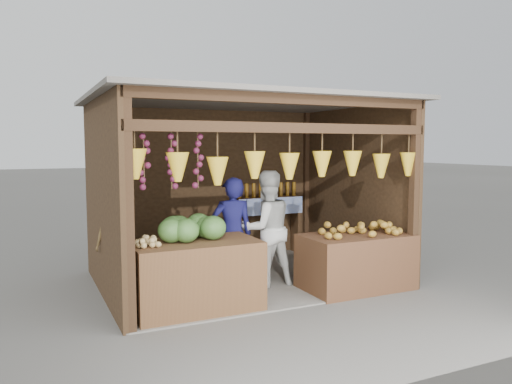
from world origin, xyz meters
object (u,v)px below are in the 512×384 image
at_px(man_standing, 232,234).
at_px(vendor_seated, 117,235).
at_px(counter_left, 195,276).
at_px(woman_standing, 266,229).
at_px(counter_right, 356,262).

xyz_separation_m(man_standing, vendor_seated, (-1.47, 0.44, 0.03)).
xyz_separation_m(counter_left, man_standing, (0.72, 0.58, 0.36)).
bearing_deg(vendor_seated, woman_standing, 166.02).
distance_m(counter_right, woman_standing, 1.33).
relative_size(man_standing, woman_standing, 0.95).
height_order(man_standing, vendor_seated, man_standing).
bearing_deg(man_standing, counter_right, 169.21).
height_order(counter_left, woman_standing, woman_standing).
bearing_deg(counter_right, woman_standing, 148.03).
height_order(counter_right, vendor_seated, vendor_seated).
height_order(counter_left, counter_right, counter_left).
xyz_separation_m(counter_left, woman_standing, (1.25, 0.60, 0.40)).
distance_m(counter_right, vendor_seated, 3.28).
relative_size(counter_right, woman_standing, 0.92).
relative_size(man_standing, vendor_seated, 1.45).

